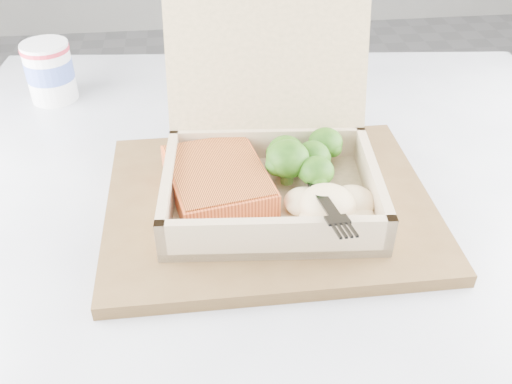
{
  "coord_description": "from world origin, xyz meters",
  "views": [
    {
      "loc": [
        -0.44,
        -1.06,
        1.15
      ],
      "look_at": [
        -0.38,
        -0.6,
        0.8
      ],
      "focal_mm": 40.0,
      "sensor_mm": 36.0,
      "label": 1
    }
  ],
  "objects": [
    {
      "name": "paper_cup",
      "position": [
        -0.65,
        -0.27,
        0.8
      ],
      "size": [
        0.07,
        0.07,
        0.09
      ],
      "color": "silver",
      "rests_on": "cafe_table"
    },
    {
      "name": "salmon_fillet",
      "position": [
        -0.42,
        -0.56,
        0.79
      ],
      "size": [
        0.12,
        0.15,
        0.03
      ],
      "primitive_type": "cube",
      "rotation": [
        0.0,
        0.0,
        0.18
      ],
      "color": "orange",
      "rests_on": "takeout_container"
    },
    {
      "name": "mashed_potatoes",
      "position": [
        -0.31,
        -0.62,
        0.79
      ],
      "size": [
        0.09,
        0.08,
        0.03
      ],
      "primitive_type": "ellipsoid",
      "color": "beige",
      "rests_on": "takeout_container"
    },
    {
      "name": "cafe_table",
      "position": [
        -0.37,
        -0.57,
        0.56
      ],
      "size": [
        0.94,
        0.94,
        0.75
      ],
      "rotation": [
        0.0,
        0.0,
        -0.1
      ],
      "color": "black",
      "rests_on": "floor"
    },
    {
      "name": "broccoli_pile",
      "position": [
        -0.32,
        -0.55,
        0.8
      ],
      "size": [
        0.11,
        0.11,
        0.04
      ],
      "primitive_type": null,
      "color": "#387219",
      "rests_on": "takeout_container"
    },
    {
      "name": "plastic_fork",
      "position": [
        -0.32,
        -0.6,
        0.81
      ],
      "size": [
        0.02,
        0.15,
        0.03
      ],
      "rotation": [
        0.0,
        0.0,
        3.19
      ],
      "color": "black",
      "rests_on": "mashed_potatoes"
    },
    {
      "name": "serving_tray",
      "position": [
        -0.37,
        -0.57,
        0.76
      ],
      "size": [
        0.36,
        0.29,
        0.02
      ],
      "primitive_type": "cube",
      "rotation": [
        0.0,
        0.0,
        -0.0
      ],
      "color": "brown",
      "rests_on": "cafe_table"
    },
    {
      "name": "floor",
      "position": [
        0.0,
        0.0,
        0.0
      ],
      "size": [
        4.0,
        4.0,
        0.0
      ],
      "primitive_type": "plane",
      "color": "gray",
      "rests_on": "ground"
    },
    {
      "name": "takeout_container",
      "position": [
        -0.36,
        -0.54,
        0.82
      ],
      "size": [
        0.24,
        0.25,
        0.21
      ],
      "rotation": [
        0.0,
        0.0,
        -0.09
      ],
      "color": "tan",
      "rests_on": "serving_tray"
    },
    {
      "name": "receipt",
      "position": [
        -0.34,
        -0.37,
        0.75
      ],
      "size": [
        0.09,
        0.16,
        0.0
      ],
      "primitive_type": "cube",
      "rotation": [
        0.0,
        0.0,
        0.07
      ],
      "color": "white",
      "rests_on": "cafe_table"
    }
  ]
}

